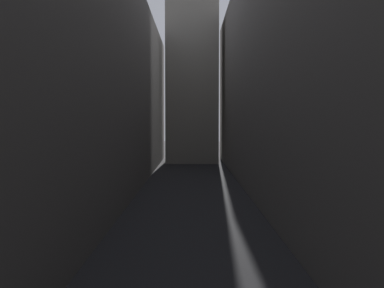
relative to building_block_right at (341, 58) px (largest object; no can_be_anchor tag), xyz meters
The scene contains 3 objects.
ground_plane 17.56m from the building_block_right, behind, with size 264.00×264.00×0.00m, color #232326.
building_block_left 23.61m from the building_block_right, behind, with size 11.66×108.00×21.89m, color slate.
building_block_right is the anchor object (origin of this frame).
Camera 1 is at (0.00, 11.28, 7.24)m, focal length 43.93 mm.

